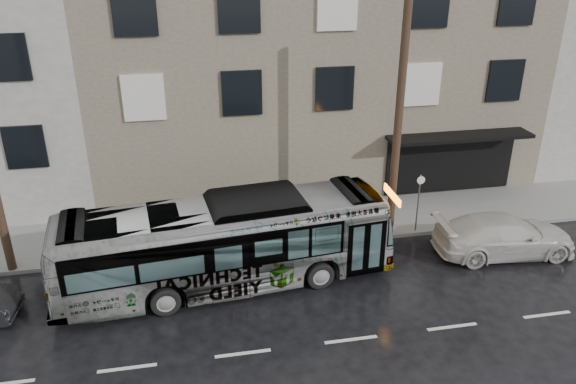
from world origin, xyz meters
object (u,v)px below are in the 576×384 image
(bus, at_px, (225,244))
(white_sedan, at_px, (504,235))
(utility_pole_front, at_px, (398,124))
(sign_post, at_px, (418,203))

(bus, bearing_deg, white_sedan, -95.48)
(utility_pole_front, relative_size, sign_post, 3.75)
(utility_pole_front, distance_m, sign_post, 3.48)
(utility_pole_front, xyz_separation_m, bus, (-6.61, -2.14, -3.09))
(sign_post, bearing_deg, bus, -164.49)
(utility_pole_front, distance_m, bus, 7.60)
(bus, xyz_separation_m, white_sedan, (10.31, 0.10, -0.80))
(sign_post, bearing_deg, white_sedan, -38.16)
(bus, bearing_deg, sign_post, -80.51)
(utility_pole_front, relative_size, white_sedan, 1.73)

